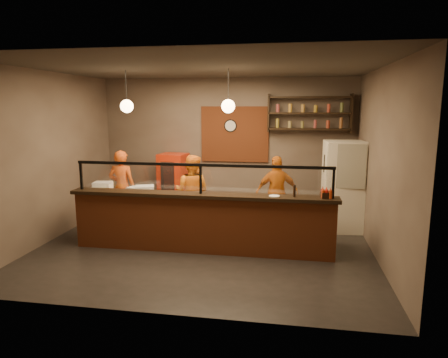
% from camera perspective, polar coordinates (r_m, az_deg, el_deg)
% --- Properties ---
extents(floor, '(6.00, 6.00, 0.00)m').
position_cam_1_polar(floor, '(7.50, -2.74, -9.53)').
color(floor, black).
rests_on(floor, ground).
extents(ceiling, '(6.00, 6.00, 0.00)m').
position_cam_1_polar(ceiling, '(7.09, -2.97, 15.60)').
color(ceiling, '#3D372F').
rests_on(ceiling, wall_back).
extents(wall_back, '(6.00, 0.00, 6.00)m').
position_cam_1_polar(wall_back, '(9.56, 0.37, 4.64)').
color(wall_back, '#695A4D').
rests_on(wall_back, floor).
extents(wall_left, '(0.00, 5.00, 5.00)m').
position_cam_1_polar(wall_left, '(8.29, -23.56, 2.91)').
color(wall_left, '#695A4D').
rests_on(wall_left, floor).
extents(wall_right, '(0.00, 5.00, 5.00)m').
position_cam_1_polar(wall_right, '(7.11, 21.50, 1.96)').
color(wall_right, '#695A4D').
rests_on(wall_right, floor).
extents(wall_front, '(6.00, 0.00, 6.00)m').
position_cam_1_polar(wall_front, '(4.74, -9.32, -1.30)').
color(wall_front, '#695A4D').
rests_on(wall_front, floor).
extents(brick_patch, '(1.60, 0.04, 1.30)m').
position_cam_1_polar(brick_patch, '(9.48, 1.54, 6.40)').
color(brick_patch, brown).
rests_on(brick_patch, wall_back).
extents(service_counter, '(4.60, 0.25, 1.00)m').
position_cam_1_polar(service_counter, '(7.07, -3.29, -6.52)').
color(service_counter, brown).
rests_on(service_counter, floor).
extents(counter_ledge, '(4.70, 0.37, 0.06)m').
position_cam_1_polar(counter_ledge, '(6.93, -3.34, -2.33)').
color(counter_ledge, black).
rests_on(counter_ledge, service_counter).
extents(worktop_cabinet, '(4.60, 0.75, 0.85)m').
position_cam_1_polar(worktop_cabinet, '(7.56, -2.44, -5.99)').
color(worktop_cabinet, gray).
rests_on(worktop_cabinet, floor).
extents(worktop, '(4.60, 0.75, 0.05)m').
position_cam_1_polar(worktop, '(7.44, -2.47, -2.66)').
color(worktop, silver).
rests_on(worktop, worktop_cabinet).
extents(sneeze_guard, '(4.50, 0.05, 0.52)m').
position_cam_1_polar(sneeze_guard, '(6.87, -3.37, 0.45)').
color(sneeze_guard, white).
rests_on(sneeze_guard, counter_ledge).
extents(wall_shelving, '(1.84, 0.28, 0.85)m').
position_cam_1_polar(wall_shelving, '(9.22, 12.08, 9.18)').
color(wall_shelving, black).
rests_on(wall_shelving, wall_back).
extents(wall_clock, '(0.30, 0.04, 0.30)m').
position_cam_1_polar(wall_clock, '(9.47, 0.94, 7.61)').
color(wall_clock, black).
rests_on(wall_clock, wall_back).
extents(pendant_left, '(0.24, 0.24, 0.77)m').
position_cam_1_polar(pendant_left, '(7.71, -13.72, 10.08)').
color(pendant_left, black).
rests_on(pendant_left, ceiling).
extents(pendant_right, '(0.24, 0.24, 0.77)m').
position_cam_1_polar(pendant_right, '(7.18, 0.60, 10.37)').
color(pendant_right, black).
rests_on(pendant_right, ceiling).
extents(cook_left, '(0.61, 0.41, 1.63)m').
position_cam_1_polar(cook_left, '(8.88, -14.34, -1.24)').
color(cook_left, '#DB5114').
rests_on(cook_left, floor).
extents(cook_mid, '(0.84, 0.70, 1.56)m').
position_cam_1_polar(cook_mid, '(8.38, -4.60, -1.87)').
color(cook_mid, orange).
rests_on(cook_mid, floor).
extents(cook_right, '(0.96, 0.57, 1.53)m').
position_cam_1_polar(cook_right, '(8.46, 7.58, -1.91)').
color(cook_right, '#C46012').
rests_on(cook_right, floor).
extents(fridge, '(0.83, 0.78, 1.86)m').
position_cam_1_polar(fridge, '(8.57, 16.63, -0.99)').
color(fridge, silver).
rests_on(fridge, floor).
extents(red_cooler, '(0.69, 0.64, 1.45)m').
position_cam_1_polar(red_cooler, '(9.62, -7.20, -0.68)').
color(red_cooler, red).
rests_on(red_cooler, floor).
extents(pizza_dough, '(0.54, 0.54, 0.01)m').
position_cam_1_polar(pizza_dough, '(7.60, -4.21, -2.17)').
color(pizza_dough, beige).
rests_on(pizza_dough, worktop).
extents(prep_tub_a, '(0.33, 0.29, 0.15)m').
position_cam_1_polar(prep_tub_a, '(7.73, -12.48, -1.66)').
color(prep_tub_a, silver).
rests_on(prep_tub_a, worktop).
extents(prep_tub_b, '(0.37, 0.32, 0.17)m').
position_cam_1_polar(prep_tub_b, '(8.28, -16.93, -0.99)').
color(prep_tub_b, white).
rests_on(prep_tub_b, worktop).
extents(prep_tub_c, '(0.42, 0.38, 0.17)m').
position_cam_1_polar(prep_tub_c, '(7.69, -11.24, -1.59)').
color(prep_tub_c, white).
rests_on(prep_tub_c, worktop).
extents(rolling_pin, '(0.28, 0.24, 0.05)m').
position_cam_1_polar(rolling_pin, '(8.13, -16.41, -1.60)').
color(rolling_pin, yellow).
rests_on(rolling_pin, worktop).
extents(condiment_caddy, '(0.20, 0.17, 0.10)m').
position_cam_1_polar(condiment_caddy, '(6.78, 14.41, -2.24)').
color(condiment_caddy, black).
rests_on(condiment_caddy, counter_ledge).
extents(pepper_mill, '(0.05, 0.05, 0.20)m').
position_cam_1_polar(pepper_mill, '(6.75, 10.02, -1.67)').
color(pepper_mill, black).
rests_on(pepper_mill, counter_ledge).
extents(small_plate, '(0.24, 0.24, 0.01)m').
position_cam_1_polar(small_plate, '(6.75, 7.20, -2.43)').
color(small_plate, white).
rests_on(small_plate, counter_ledge).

